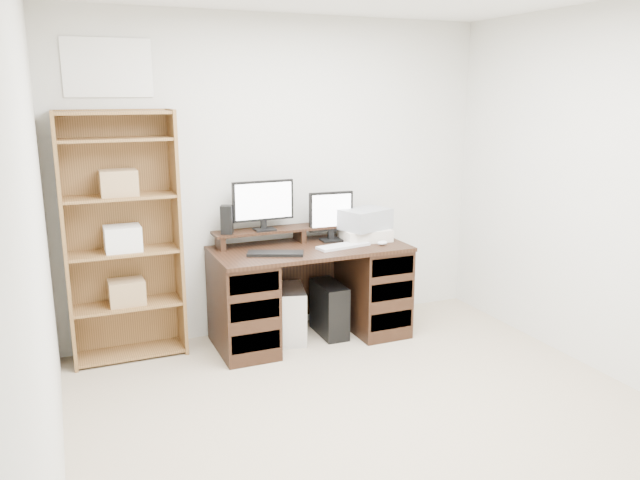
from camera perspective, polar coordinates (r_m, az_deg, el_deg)
room at (r=3.23m, az=8.26°, el=1.33°), size 3.54×4.04×2.54m
desk at (r=4.92m, az=-0.97°, el=-4.69°), size 1.50×0.70×0.75m
riser_shelf at (r=4.99m, az=-1.88°, el=0.96°), size 1.40×0.22×0.12m
monitor_wide at (r=4.83m, az=-5.21°, el=3.43°), size 0.49×0.13×0.39m
monitor_small at (r=4.97m, az=1.02°, el=2.37°), size 0.36×0.14×0.40m
speaker at (r=4.75m, az=-8.52°, el=1.85°), size 0.11×0.11×0.22m
keyboard_black at (r=4.59m, az=-4.10°, el=-1.24°), size 0.43×0.29×0.02m
keyboard_white at (r=4.81m, az=2.14°, el=-0.54°), size 0.44×0.20×0.02m
mouse at (r=4.89m, az=5.71°, el=-0.26°), size 0.09×0.06×0.03m
printer at (r=5.04m, az=4.14°, el=0.51°), size 0.39×0.30×0.09m
basket at (r=5.01m, az=4.17°, el=1.93°), size 0.44×0.37×0.16m
tower_silver at (r=4.97m, az=-2.58°, el=-6.71°), size 0.29×0.46×0.42m
tower_black at (r=5.05m, az=0.84°, el=-6.31°), size 0.19×0.43×0.43m
bookshelf at (r=4.68m, az=-17.63°, el=0.42°), size 0.80×0.30×1.80m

